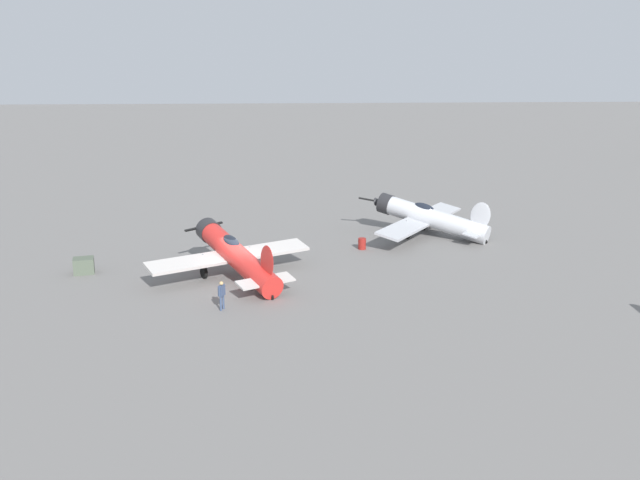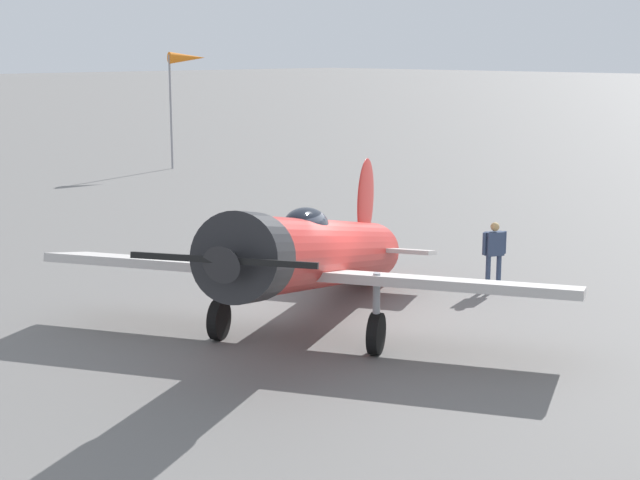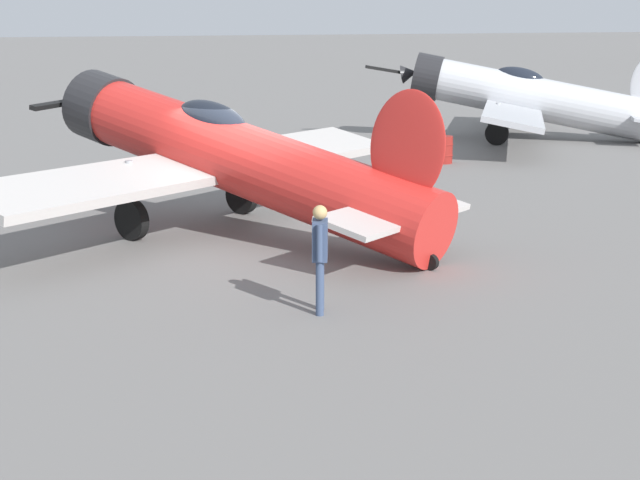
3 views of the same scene
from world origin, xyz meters
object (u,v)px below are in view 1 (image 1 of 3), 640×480
object	(u,v)px
equipment_crate	(84,266)
fuel_drum	(362,244)
ground_crew_mechanic	(222,293)
airplane_mid_apron	(428,217)
airplane_foreground	(234,254)

from	to	relation	value
equipment_crate	fuel_drum	bearing A→B (deg)	-166.76
ground_crew_mechanic	equipment_crate	size ratio (longest dim) A/B	1.10
airplane_mid_apron	equipment_crate	bearing A→B (deg)	53.74
airplane_foreground	equipment_crate	xyz separation A→B (m)	(9.65, -1.93, -1.08)
airplane_mid_apron	fuel_drum	world-z (taller)	airplane_mid_apron
ground_crew_mechanic	fuel_drum	world-z (taller)	ground_crew_mechanic
airplane_mid_apron	ground_crew_mechanic	bearing A→B (deg)	81.42
airplane_mid_apron	ground_crew_mechanic	distance (m)	21.41
fuel_drum	airplane_foreground	bearing A→B (deg)	35.36
airplane_foreground	airplane_mid_apron	size ratio (longest dim) A/B	0.90
airplane_mid_apron	fuel_drum	distance (m)	6.69
airplane_foreground	ground_crew_mechanic	size ratio (longest dim) A/B	6.30
airplane_mid_apron	equipment_crate	xyz separation A→B (m)	(24.13, 7.82, -0.97)
fuel_drum	equipment_crate	bearing A→B (deg)	13.24
fuel_drum	ground_crew_mechanic	bearing A→B (deg)	51.71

